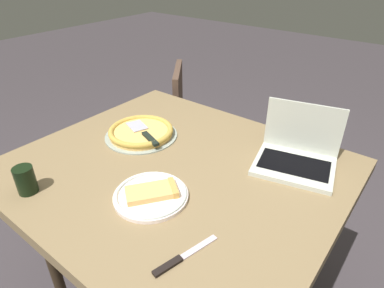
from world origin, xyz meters
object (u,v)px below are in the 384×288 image
at_px(pizza_plate, 151,194).
at_px(pizza_tray, 141,132).
at_px(drink_cup, 25,180).
at_px(laptop, 297,154).
at_px(table_knife, 180,259).
at_px(chair_near, 161,118).
at_px(dining_table, 175,179).

distance_m(pizza_plate, pizza_tray, 0.43).
relative_size(pizza_tray, drink_cup, 3.25).
bearing_deg(pizza_plate, laptop, -121.18).
bearing_deg(table_knife, chair_near, -44.72).
distance_m(laptop, chair_near, 1.19).
height_order(dining_table, table_knife, table_knife).
bearing_deg(table_knife, dining_table, -47.37).
xyz_separation_m(dining_table, laptop, (-0.36, -0.31, 0.10)).
distance_m(dining_table, pizza_plate, 0.21).
xyz_separation_m(drink_cup, chair_near, (0.43, -1.11, -0.33)).
height_order(dining_table, chair_near, chair_near).
bearing_deg(chair_near, pizza_plate, 131.85).
distance_m(pizza_plate, chair_near, 1.21).
height_order(laptop, chair_near, laptop).
bearing_deg(drink_cup, chair_near, -69.06).
xyz_separation_m(dining_table, chair_near, (0.72, -0.69, -0.22)).
xyz_separation_m(pizza_tray, table_knife, (-0.57, 0.42, -0.02)).
distance_m(dining_table, chair_near, 1.02).
bearing_deg(pizza_plate, pizza_tray, -39.89).
bearing_deg(chair_near, drink_cup, 110.94).
xyz_separation_m(dining_table, table_knife, (-0.30, 0.33, 0.06)).
bearing_deg(dining_table, drink_cup, 54.95).
xyz_separation_m(dining_table, pizza_tray, (0.27, -0.09, 0.08)).
height_order(pizza_plate, table_knife, pizza_plate).
bearing_deg(pizza_tray, drink_cup, 87.11).
distance_m(pizza_tray, drink_cup, 0.52).
bearing_deg(pizza_tray, dining_table, 161.58).
relative_size(dining_table, chair_near, 1.46).
bearing_deg(drink_cup, table_knife, -170.61).
height_order(table_knife, drink_cup, drink_cup).
bearing_deg(pizza_tray, chair_near, -52.90).
bearing_deg(pizza_tray, pizza_plate, 140.11).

